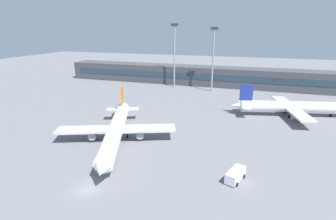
{
  "coord_description": "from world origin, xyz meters",
  "views": [
    {
      "loc": [
        26.05,
        -33.07,
        26.91
      ],
      "look_at": [
        1.63,
        40.0,
        3.0
      ],
      "focal_mm": 28.1,
      "sensor_mm": 36.0,
      "label": 1
    }
  ],
  "objects": [
    {
      "name": "ground_plane",
      "position": [
        0.0,
        40.0,
        0.0
      ],
      "size": [
        400.0,
        400.0,
        0.0
      ],
      "primitive_type": "plane",
      "color": "slate"
    },
    {
      "name": "floodlight_tower_east",
      "position": [
        -10.59,
        85.98,
        16.66
      ],
      "size": [
        3.2,
        0.8,
        29.17
      ],
      "color": "gray",
      "rests_on": "ground_plane"
    },
    {
      "name": "floodlight_tower_west",
      "position": [
        7.94,
        82.74,
        15.88
      ],
      "size": [
        3.2,
        0.8,
        27.66
      ],
      "color": "gray",
      "rests_on": "ground_plane"
    },
    {
      "name": "airplane_near",
      "position": [
        -5.12,
        19.74,
        3.19
      ],
      "size": [
        28.95,
        40.33,
        10.46
      ],
      "color": "white",
      "rests_on": "ground_plane"
    },
    {
      "name": "airplane_mid",
      "position": [
        39.0,
        55.92,
        3.02
      ],
      "size": [
        39.56,
        28.03,
        9.91
      ],
      "color": "white",
      "rests_on": "ground_plane"
    },
    {
      "name": "terminal_building",
      "position": [
        0.0,
        95.8,
        4.5
      ],
      "size": [
        140.22,
        12.13,
        9.0
      ],
      "color": "#3F4247",
      "rests_on": "ground_plane"
    },
    {
      "name": "service_van_white",
      "position": [
        24.34,
        11.37,
        1.11
      ],
      "size": [
        3.54,
        5.57,
        2.08
      ],
      "color": "white",
      "rests_on": "ground_plane"
    }
  ]
}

